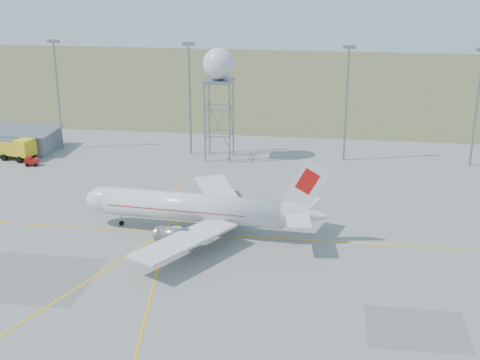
# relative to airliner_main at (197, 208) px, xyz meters

# --- Properties ---
(grass_strip) EXTENTS (400.00, 120.00, 0.03)m
(grass_strip) POSITION_rel_airliner_main_xyz_m (1.61, 109.45, -3.45)
(grass_strip) COLOR #555F34
(grass_strip) RESTS_ON ground
(building_grey) EXTENTS (19.00, 10.00, 3.90)m
(building_grey) POSITION_rel_airliner_main_xyz_m (-43.39, 33.45, -1.49)
(building_grey) COLOR slate
(building_grey) RESTS_ON ground
(mast_a) EXTENTS (2.20, 0.50, 20.50)m
(mast_a) POSITION_rel_airliner_main_xyz_m (-33.39, 35.45, 8.61)
(mast_a) COLOR gray
(mast_a) RESTS_ON ground
(mast_b) EXTENTS (2.20, 0.50, 20.50)m
(mast_b) POSITION_rel_airliner_main_xyz_m (-8.39, 35.45, 8.61)
(mast_b) COLOR gray
(mast_b) RESTS_ON ground
(mast_c) EXTENTS (2.20, 0.50, 20.50)m
(mast_c) POSITION_rel_airliner_main_xyz_m (19.61, 35.45, 8.61)
(mast_c) COLOR gray
(mast_c) RESTS_ON ground
(mast_d) EXTENTS (2.20, 0.50, 20.50)m
(mast_d) POSITION_rel_airliner_main_xyz_m (41.61, 35.45, 8.61)
(mast_d) COLOR gray
(mast_d) RESTS_ON ground
(airliner_main) EXTENTS (33.22, 32.20, 11.30)m
(airliner_main) POSITION_rel_airliner_main_xyz_m (0.00, 0.00, 0.00)
(airliner_main) COLOR silver
(airliner_main) RESTS_ON ground
(radar_tower) EXTENTS (5.51, 5.51, 19.95)m
(radar_tower) POSITION_rel_airliner_main_xyz_m (-2.65, 33.22, 7.73)
(radar_tower) COLOR gray
(radar_tower) RESTS_ON ground
(fire_truck) EXTENTS (10.23, 5.91, 3.89)m
(fire_truck) POSITION_rel_airliner_main_xyz_m (-40.06, 28.09, -1.60)
(fire_truck) COLOR yellow
(fire_truck) RESTS_ON ground
(baggage_tug) EXTENTS (2.41, 2.07, 1.71)m
(baggage_tug) POSITION_rel_airliner_main_xyz_m (-34.59, 24.51, -2.82)
(baggage_tug) COLOR #A5120B
(baggage_tug) RESTS_ON ground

